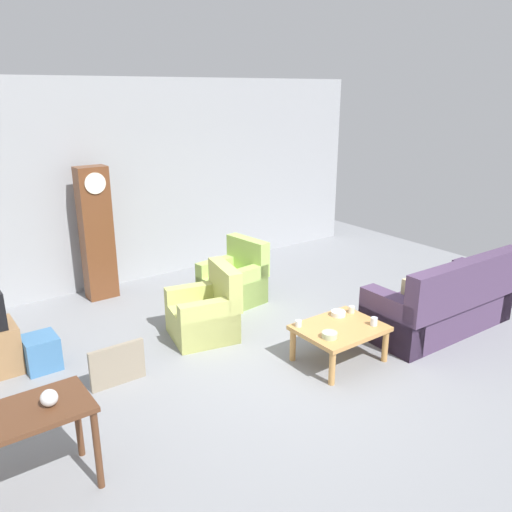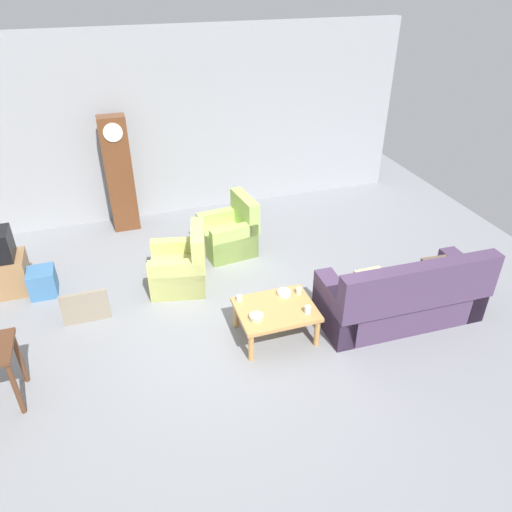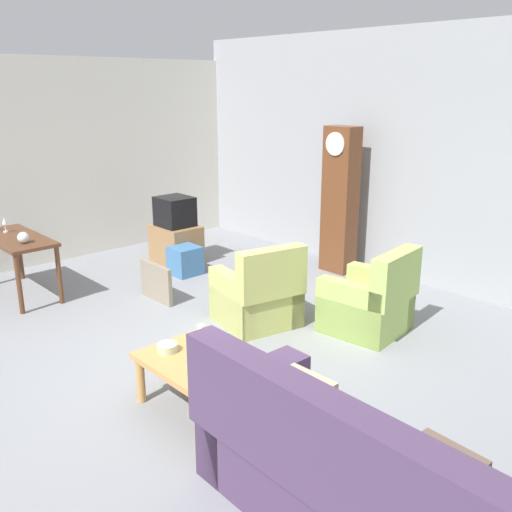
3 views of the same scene
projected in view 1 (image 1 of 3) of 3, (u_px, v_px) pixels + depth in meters
name	position (u px, v px, depth m)	size (l,w,h in m)	color
ground_plane	(287.00, 359.00, 6.06)	(10.40, 10.40, 0.00)	gray
garage_door_wall	(147.00, 181.00, 8.33)	(8.40, 0.16, 3.20)	#9EA0A5
couch_floral	(443.00, 305.00, 6.68)	(2.12, 0.93, 1.04)	#4C3856
armchair_olive_near	(206.00, 314.00, 6.53)	(0.93, 0.91, 0.92)	#B7BC66
armchair_olive_far	(234.00, 282.00, 7.61)	(0.88, 0.85, 0.92)	#A6C960
coffee_table_wood	(340.00, 331.00, 5.91)	(0.96, 0.76, 0.44)	tan
console_table_dark	(1.00, 432.00, 3.76)	(1.30, 0.56, 0.74)	#56331E
grandfather_clock	(97.00, 234.00, 7.56)	(0.44, 0.30, 1.98)	brown
framed_picture_leaning	(118.00, 365.00, 5.47)	(0.60, 0.05, 0.46)	gray
storage_box_blue	(41.00, 352.00, 5.81)	(0.36, 0.38, 0.39)	teal
glass_dome_cloche	(49.00, 398.00, 3.87)	(0.13, 0.13, 0.13)	silver
cup_white_porcelain	(298.00, 323.00, 5.87)	(0.07, 0.07, 0.07)	white
cup_blue_rimmed	(374.00, 321.00, 5.90)	(0.08, 0.08, 0.10)	silver
cup_cream_tall	(352.00, 310.00, 6.23)	(0.08, 0.08, 0.08)	beige
bowl_white_stacked	(338.00, 313.00, 6.16)	(0.17, 0.17, 0.06)	white
bowl_shallow_green	(330.00, 335.00, 5.61)	(0.17, 0.17, 0.06)	#B2C69E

